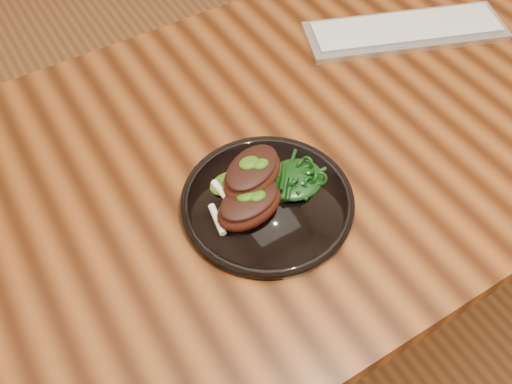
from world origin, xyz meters
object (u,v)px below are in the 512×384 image
greens_heap (295,177)px  keyboard (406,30)px  desk (328,147)px  plate (268,202)px  lamb_chop_front (249,205)px

greens_heap → keyboard: size_ratio=0.22×
desk → plate: 0.25m
desk → keyboard: 0.31m
lamb_chop_front → desk: bearing=25.6°
lamb_chop_front → plate: bearing=13.6°
desk → keyboard: (0.27, 0.12, 0.09)m
lamb_chop_front → keyboard: 0.57m
plate → lamb_chop_front: (-0.04, -0.01, 0.03)m
lamb_chop_front → greens_heap: bearing=8.8°
lamb_chop_front → keyboard: (0.52, 0.23, -0.03)m
desk → lamb_chop_front: size_ratio=13.02×
desk → keyboard: keyboard is taller
plate → keyboard: size_ratio=0.64×
desk → lamb_chop_front: lamb_chop_front is taller
keyboard → desk: bearing=-156.8°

